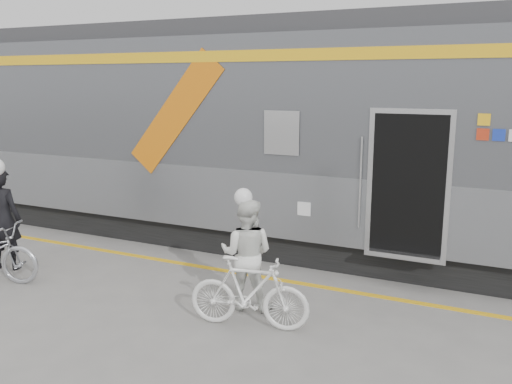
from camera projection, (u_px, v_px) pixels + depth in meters
The scene contains 7 objects.
ground at pixel (156, 325), 6.91m from camera, with size 90.00×90.00×0.00m, color slate.
train at pixel (303, 136), 10.04m from camera, with size 24.00×3.17×4.10m.
safety_strip at pixel (234, 272), 8.81m from camera, with size 24.00×0.12×0.01m, color gold.
man at pixel (3, 219), 8.83m from camera, with size 0.62×0.41×1.70m, color black.
woman at pixel (247, 254), 7.33m from camera, with size 0.74×0.58×1.53m, color white.
bicycle_right at pixel (249, 293), 6.78m from camera, with size 0.44×1.54×0.93m, color white.
helmet_woman at pixel (247, 190), 7.15m from camera, with size 0.24×0.24×0.24m, color white.
Camera 1 is at (3.89, -5.26, 3.08)m, focal length 38.00 mm.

